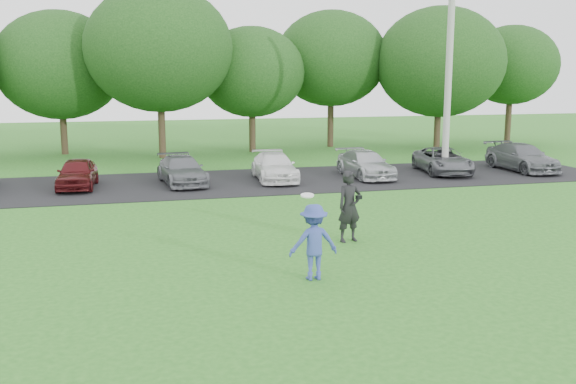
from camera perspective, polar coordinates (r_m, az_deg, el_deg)
name	(u,v)px	position (r m, az deg, el deg)	size (l,w,h in m)	color
ground	(331,285)	(13.14, 3.86, -8.26)	(100.00, 100.00, 0.00)	#26691E
parking_lot	(228,182)	(25.47, -5.35, 0.87)	(32.00, 6.50, 0.03)	black
utility_pole	(449,66)	(27.85, 14.12, 10.79)	(0.28, 0.28, 9.10)	#ACACA7
frisbee_player	(314,242)	(13.28, 2.29, -4.46)	(1.03, 0.63, 1.86)	#37489D
camera_bystander	(349,207)	(16.31, 5.48, -1.30)	(0.74, 0.57, 1.82)	black
parked_cars	(249,167)	(25.45, -3.46, 2.19)	(28.23, 4.47, 1.17)	silver
tree_row	(225,61)	(35.01, -5.61, 11.48)	(42.39, 9.85, 8.64)	#38281C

